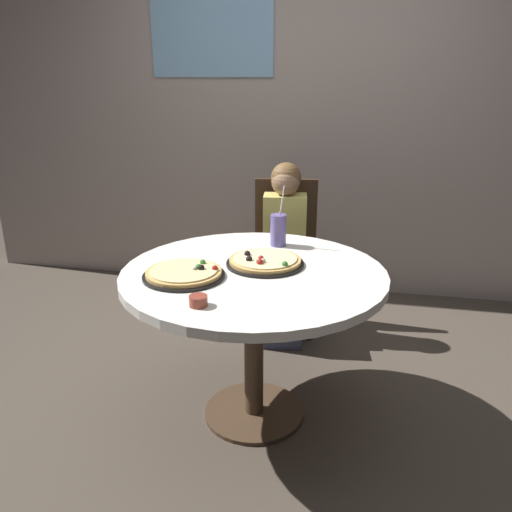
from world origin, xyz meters
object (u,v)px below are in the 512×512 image
object	(u,v)px
chair_wooden	(285,246)
pizza_cheese	(184,273)
pizza_veggie	(265,261)
sauce_bowl	(198,301)
dining_table	(254,292)
diner_child	(284,262)
soda_cup	(278,230)

from	to	relation	value
chair_wooden	pizza_cheese	distance (m)	1.23
pizza_veggie	sauce_bowl	xyz separation A→B (m)	(-0.16, -0.48, 0.00)
dining_table	chair_wooden	world-z (taller)	chair_wooden
chair_wooden	diner_child	size ratio (longest dim) A/B	0.88
soda_cup	sauce_bowl	distance (m)	0.80
chair_wooden	soda_cup	size ratio (longest dim) A/B	3.09
diner_child	pizza_cheese	bearing A→B (deg)	-105.88
chair_wooden	pizza_veggie	distance (m)	0.99
pizza_veggie	pizza_cheese	distance (m)	0.38
diner_child	sauce_bowl	world-z (taller)	diner_child
dining_table	chair_wooden	bearing A→B (deg)	90.60
dining_table	diner_child	bearing A→B (deg)	89.40
diner_child	soda_cup	world-z (taller)	diner_child
pizza_cheese	soda_cup	distance (m)	0.61
chair_wooden	sauce_bowl	size ratio (longest dim) A/B	13.57
dining_table	pizza_veggie	xyz separation A→B (m)	(0.04, 0.08, 0.12)
pizza_veggie	pizza_cheese	size ratio (longest dim) A/B	1.01
pizza_veggie	soda_cup	distance (m)	0.30
pizza_cheese	pizza_veggie	bearing A→B (deg)	35.05
dining_table	soda_cup	world-z (taller)	soda_cup
dining_table	pizza_cheese	xyz separation A→B (m)	(-0.27, -0.14, 0.12)
diner_child	sauce_bowl	size ratio (longest dim) A/B	15.46
dining_table	pizza_cheese	world-z (taller)	pizza_cheese
chair_wooden	diner_child	bearing A→B (deg)	-83.72
soda_cup	diner_child	bearing A→B (deg)	94.62
diner_child	pizza_cheese	xyz separation A→B (m)	(-0.28, -0.99, 0.28)
pizza_cheese	sauce_bowl	xyz separation A→B (m)	(0.15, -0.27, 0.00)
chair_wooden	pizza_veggie	size ratio (longest dim) A/B	2.68
dining_table	soda_cup	size ratio (longest dim) A/B	3.81
chair_wooden	soda_cup	distance (m)	0.73
diner_child	soda_cup	size ratio (longest dim) A/B	3.52
pizza_veggie	chair_wooden	bearing A→B (deg)	92.74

